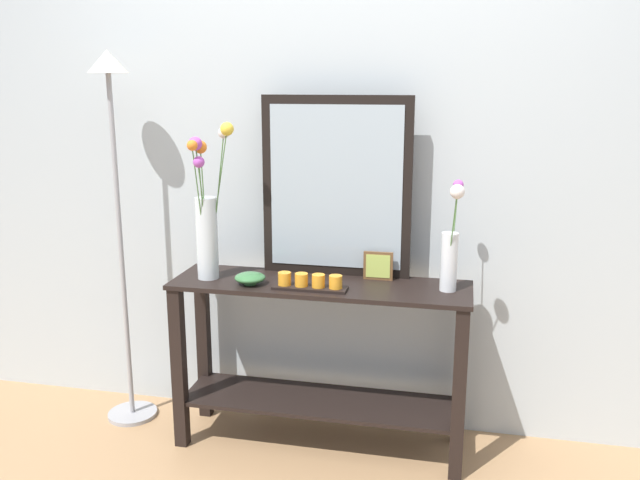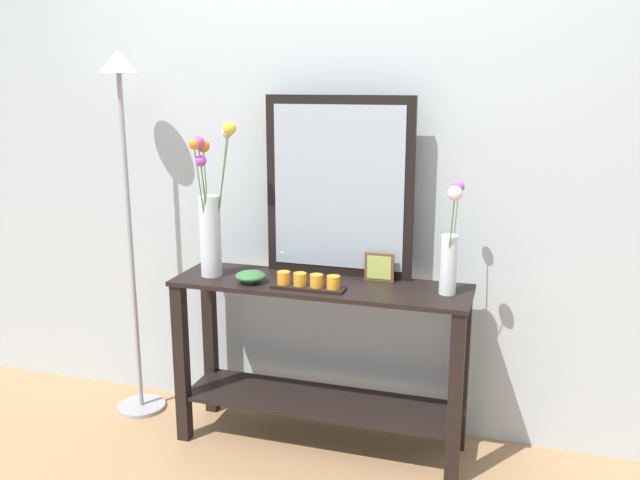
% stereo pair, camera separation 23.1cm
% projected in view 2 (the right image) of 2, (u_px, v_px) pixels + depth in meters
% --- Properties ---
extents(ground_plane, '(7.00, 6.00, 0.02)m').
position_uv_depth(ground_plane, '(320.00, 444.00, 3.10)').
color(ground_plane, '#A87F56').
extents(wall_back, '(6.40, 0.08, 2.70)m').
position_uv_depth(wall_back, '(339.00, 144.00, 3.06)').
color(wall_back, '#B2BCC1').
rests_on(wall_back, ground).
extents(console_table, '(1.31, 0.37, 0.77)m').
position_uv_depth(console_table, '(320.00, 348.00, 2.98)').
color(console_table, black).
rests_on(console_table, ground).
extents(mirror_leaning, '(0.67, 0.03, 0.80)m').
position_uv_depth(mirror_leaning, '(339.00, 187.00, 2.95)').
color(mirror_leaning, black).
rests_on(mirror_leaning, console_table).
extents(tall_vase_left, '(0.19, 0.19, 0.69)m').
position_uv_depth(tall_vase_left, '(210.00, 217.00, 2.96)').
color(tall_vase_left, silver).
rests_on(tall_vase_left, console_table).
extents(vase_right, '(0.09, 0.20, 0.47)m').
position_uv_depth(vase_right, '(450.00, 251.00, 2.72)').
color(vase_right, silver).
rests_on(vase_right, console_table).
extents(candle_tray, '(0.32, 0.09, 0.07)m').
position_uv_depth(candle_tray, '(308.00, 283.00, 2.83)').
color(candle_tray, black).
rests_on(candle_tray, console_table).
extents(picture_frame_small, '(0.13, 0.01, 0.13)m').
position_uv_depth(picture_frame_small, '(379.00, 267.00, 2.93)').
color(picture_frame_small, brown).
rests_on(picture_frame_small, console_table).
extents(decorative_bowl, '(0.13, 0.13, 0.05)m').
position_uv_depth(decorative_bowl, '(251.00, 276.00, 2.92)').
color(decorative_bowl, '#38703D').
rests_on(decorative_bowl, console_table).
extents(floor_lamp, '(0.24, 0.24, 1.77)m').
position_uv_depth(floor_lamp, '(126.00, 177.00, 3.14)').
color(floor_lamp, '#9E9EA3').
rests_on(floor_lamp, ground).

